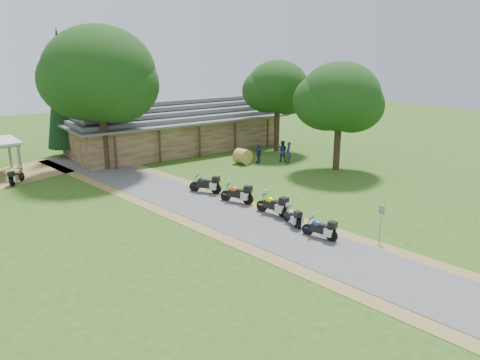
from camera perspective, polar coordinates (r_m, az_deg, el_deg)
ground at (r=24.92m, az=6.33°, el=-7.23°), size 120.00×120.00×0.00m
driveway at (r=27.53m, az=-0.00°, el=-4.86°), size 51.95×51.95×0.00m
lodge at (r=46.82m, az=-7.82°, el=6.72°), size 21.40×9.40×4.90m
motorcycle_row_a at (r=25.05m, az=9.70°, el=-5.70°), size 1.09×1.91×1.25m
motorcycle_row_b at (r=26.70m, az=6.38°, el=-4.30°), size 0.91×1.76×1.15m
motorcycle_row_c at (r=28.15m, az=3.99°, el=-2.88°), size 1.15×2.18×1.42m
motorcycle_row_d at (r=30.25m, az=-0.40°, el=-1.52°), size 1.56×2.14×1.42m
motorcycle_row_e at (r=32.41m, az=-4.27°, el=-0.37°), size 1.76×2.08×1.42m
motorcycle_carport_a at (r=38.37m, az=-25.59°, el=0.51°), size 1.57×1.81×1.24m
person_a at (r=41.00m, az=5.92°, el=3.60°), size 0.77×0.76×2.23m
person_b at (r=41.52m, az=5.16°, el=3.76°), size 0.76×0.76×2.21m
person_c at (r=40.83m, az=2.25°, el=3.48°), size 0.50×0.63×2.03m
hay_bale at (r=40.62m, az=0.33°, el=2.90°), size 1.46×1.37×1.30m
sign_post at (r=25.39m, az=16.78°, el=-5.06°), size 0.35×0.06×1.93m
oak_lodge_left at (r=39.51m, az=-16.61°, el=10.16°), size 8.90×8.90×12.56m
oak_lodge_right at (r=45.31m, az=4.58°, el=9.79°), size 5.78×5.78×10.04m
oak_driveway at (r=38.74m, az=11.99°, el=8.22°), size 6.50×6.50×9.67m
cedar_near at (r=45.62m, az=-20.83°, el=9.83°), size 3.42×3.42×11.55m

